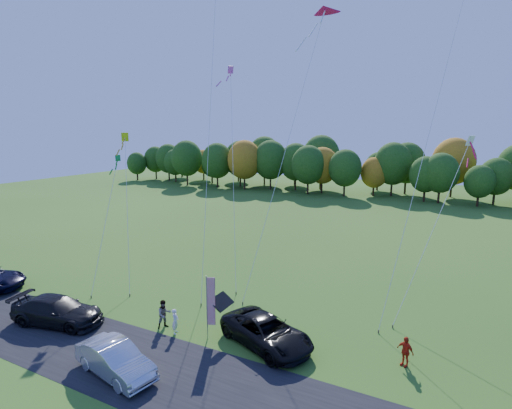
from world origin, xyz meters
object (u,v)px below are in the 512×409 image
at_px(person_east, 405,351).
at_px(silver_sedan, 115,360).
at_px(black_suv, 266,332).
at_px(feather_flag, 210,301).

bearing_deg(person_east, silver_sedan, -123.58).
distance_m(black_suv, person_east, 7.43).
distance_m(silver_sedan, feather_flag, 5.81).
height_order(black_suv, feather_flag, feather_flag).
bearing_deg(person_east, feather_flag, -141.20).
bearing_deg(silver_sedan, black_suv, -31.75).
bearing_deg(person_east, black_suv, -142.17).
relative_size(silver_sedan, feather_flag, 1.26).
bearing_deg(feather_flag, black_suv, 14.82).
height_order(person_east, feather_flag, feather_flag).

